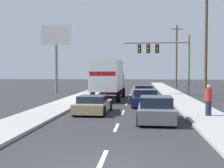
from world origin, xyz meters
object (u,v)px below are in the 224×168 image
car_navy (146,98)px  pedestrian_near_corner (209,100)px  box_truck (109,77)px  car_red (144,92)px  roadside_billboard (56,45)px  car_tan (93,105)px  car_gray (156,110)px  utility_pole_far (177,56)px  utility_pole_mid (206,43)px  traffic_signal_mast (159,52)px

car_navy → pedestrian_near_corner: bearing=-58.8°
pedestrian_near_corner → box_truck: bearing=123.2°
car_red → roadside_billboard: size_ratio=0.52×
car_tan → car_gray: (3.71, -2.79, 0.08)m
car_tan → roadside_billboard: (-7.27, 16.96, 5.26)m
car_navy → utility_pole_far: (5.56, 27.35, 4.69)m
car_gray → pedestrian_near_corner: bearing=26.2°
box_truck → car_navy: 5.87m
box_truck → utility_pole_far: 24.61m
utility_pole_mid → roadside_billboard: bearing=158.5°
car_navy → utility_pole_far: bearing=78.5°
utility_pole_mid → pedestrian_near_corner: bearing=-101.4°
car_red → utility_pole_mid: bearing=-5.8°
traffic_signal_mast → pedestrian_near_corner: (1.72, -16.47, -3.80)m
car_red → utility_pole_far: size_ratio=0.41×
car_tan → utility_pole_far: bearing=74.3°
box_truck → car_tan: size_ratio=1.96×
utility_pole_far → car_gray: bearing=-98.5°
car_tan → car_gray: size_ratio=1.00×
traffic_signal_mast → utility_pole_far: bearing=76.6°
traffic_signal_mast → pedestrian_near_corner: bearing=-84.0°
car_gray → car_red: bearing=91.7°
car_navy → utility_pole_mid: bearing=47.6°
traffic_signal_mast → car_navy: bearing=-98.6°
car_navy → traffic_signal_mast: bearing=81.4°
car_gray → pedestrian_near_corner: size_ratio=2.39×
traffic_signal_mast → utility_pole_mid: (4.10, -4.60, 0.53)m
traffic_signal_mast → utility_pole_far: 16.91m
roadside_billboard → pedestrian_near_corner: bearing=-52.7°
car_red → car_gray: 13.91m
box_truck → car_tan: (-0.00, -8.84, -1.54)m
utility_pole_mid → pedestrian_near_corner: size_ratio=6.05×
pedestrian_near_corner → car_red: bearing=105.2°
car_gray → utility_pole_far: 35.06m
car_navy → utility_pole_mid: size_ratio=0.43×
car_red → car_gray: (0.42, -13.90, 0.03)m
utility_pole_far → traffic_signal_mast: bearing=-103.4°
car_navy → pedestrian_near_corner: pedestrian_near_corner is taller
car_tan → car_gray: bearing=-36.9°
traffic_signal_mast → utility_pole_far: (3.92, 16.45, 0.46)m
car_navy → car_gray: bearing=-86.7°
car_red → box_truck: bearing=-145.4°
car_navy → utility_pole_mid: (5.75, 6.30, 4.75)m
car_tan → traffic_signal_mast: traffic_signal_mast is taller
box_truck → pedestrian_near_corner: box_truck is taller
car_tan → utility_pole_mid: bearing=49.3°
utility_pole_far → car_tan: bearing=-105.7°
utility_pole_mid → pedestrian_near_corner: 12.85m
utility_pole_far → pedestrian_near_corner: size_ratio=5.98×
car_tan → car_red: (3.29, 11.11, 0.05)m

